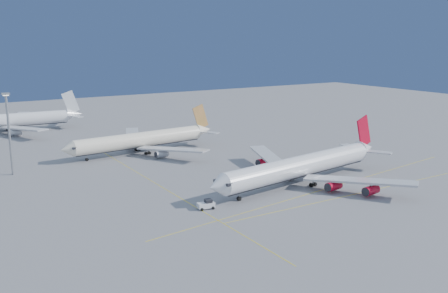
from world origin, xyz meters
The scene contains 7 objects.
ground centered at (0.00, 0.00, 0.00)m, with size 500.00×500.00×0.00m, color slate.
taxiway_lines centered at (-14.71, 6.34, 0.01)m, with size 118.86×140.00×0.02m.
airliner_virgin centered at (-2.74, 1.82, 5.23)m, with size 70.17×62.45×17.34m.
airliner_etihad centered at (-27.13, 64.10, 4.93)m, with size 62.09×57.10×16.20m.
airliner_third centered at (-62.27, 135.13, 5.33)m, with size 65.70×60.54×17.63m.
pushback_tug centered at (-38.25, -3.00, 1.11)m, with size 4.52×3.14×2.39m.
light_mast centered at (-74.15, 56.36, 15.14)m, with size 2.22×2.22×25.65m.
Camera 1 is at (-96.83, -106.52, 41.86)m, focal length 40.00 mm.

